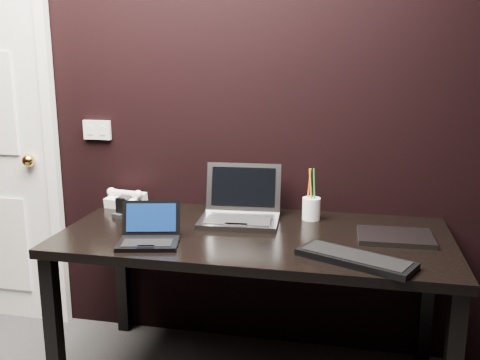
% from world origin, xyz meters
% --- Properties ---
extents(wall_back, '(4.00, 0.00, 4.00)m').
position_xyz_m(wall_back, '(0.00, 1.80, 1.30)').
color(wall_back, black).
rests_on(wall_back, ground).
extents(wall_switch, '(0.15, 0.02, 0.10)m').
position_xyz_m(wall_switch, '(-0.62, 1.79, 1.12)').
color(wall_switch, silver).
rests_on(wall_switch, wall_back).
extents(desk, '(1.70, 0.80, 0.74)m').
position_xyz_m(desk, '(0.30, 1.40, 0.66)').
color(desk, black).
rests_on(desk, ground).
extents(netbook, '(0.29, 0.27, 0.16)m').
position_xyz_m(netbook, '(-0.10, 1.18, 0.77)').
color(netbook, black).
rests_on(netbook, desk).
extents(silver_laptop, '(0.39, 0.35, 0.25)m').
position_xyz_m(silver_laptop, '(0.20, 1.56, 0.79)').
color(silver_laptop, gray).
rests_on(silver_laptop, desk).
extents(ext_keyboard, '(0.47, 0.32, 0.03)m').
position_xyz_m(ext_keyboard, '(0.74, 1.14, 0.75)').
color(ext_keyboard, black).
rests_on(ext_keyboard, desk).
extents(closed_laptop, '(0.32, 0.23, 0.02)m').
position_xyz_m(closed_laptop, '(0.90, 1.44, 0.75)').
color(closed_laptop, gray).
rests_on(closed_laptop, desk).
extents(desk_phone, '(0.21, 0.18, 0.10)m').
position_xyz_m(desk_phone, '(-0.43, 1.69, 0.78)').
color(desk_phone, white).
rests_on(desk_phone, desk).
extents(mobile_phone, '(0.07, 0.06, 0.09)m').
position_xyz_m(mobile_phone, '(-0.38, 1.50, 0.77)').
color(mobile_phone, black).
rests_on(mobile_phone, desk).
extents(pen_cup, '(0.09, 0.09, 0.25)m').
position_xyz_m(pen_cup, '(0.53, 1.65, 0.80)').
color(pen_cup, white).
rests_on(pen_cup, desk).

